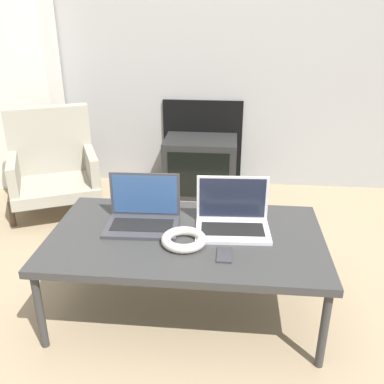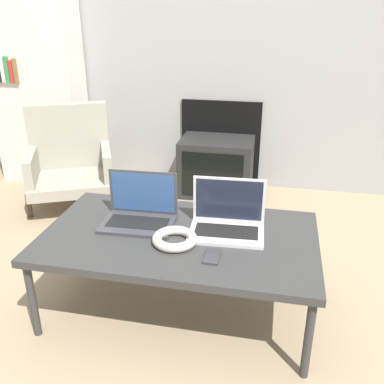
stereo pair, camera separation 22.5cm
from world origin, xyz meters
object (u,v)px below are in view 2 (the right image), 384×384
(laptop_left, at_px, (140,212))
(headphones, at_px, (174,239))
(phone, at_px, (212,256))
(tv, at_px, (216,167))
(laptop_right, at_px, (227,220))
(armchair, at_px, (70,158))

(laptop_left, distance_m, headphones, 0.28)
(phone, height_order, tv, tv)
(laptop_right, distance_m, headphones, 0.28)
(laptop_left, relative_size, tv, 0.63)
(headphones, xyz_separation_m, tv, (-0.04, 1.56, -0.22))
(headphones, height_order, tv, headphones)
(headphones, relative_size, tv, 0.36)
(laptop_left, relative_size, headphones, 1.73)
(laptop_right, relative_size, phone, 2.99)
(tv, bearing_deg, laptop_left, -97.15)
(laptop_left, distance_m, tv, 1.42)
(laptop_left, bearing_deg, armchair, 129.86)
(laptop_right, xyz_separation_m, tv, (-0.26, 1.39, -0.25))
(laptop_right, relative_size, headphones, 1.75)
(laptop_left, distance_m, armchair, 1.31)
(laptop_left, xyz_separation_m, headphones, (0.22, -0.17, -0.03))
(laptop_left, height_order, armchair, armchair)
(laptop_left, height_order, tv, laptop_left)
(headphones, bearing_deg, phone, -24.09)
(laptop_right, relative_size, tv, 0.64)
(headphones, height_order, armchair, armchair)
(laptop_left, relative_size, phone, 2.95)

